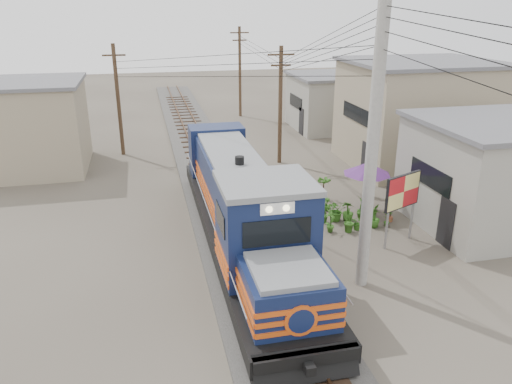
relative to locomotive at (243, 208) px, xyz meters
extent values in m
plane|color=#473F35|center=(0.00, -3.11, -1.75)|extent=(120.00, 120.00, 0.00)
cube|color=#595651|center=(0.00, 6.89, -1.67)|extent=(3.60, 70.00, 0.16)
cube|color=#51331E|center=(-0.54, 6.89, -1.49)|extent=(0.08, 70.00, 0.12)
cube|color=#51331E|center=(0.54, 6.89, -1.49)|extent=(0.08, 70.00, 0.12)
cube|color=black|center=(0.00, 0.05, -0.98)|extent=(2.94, 16.24, 0.56)
cube|color=black|center=(0.00, -5.02, -1.28)|extent=(2.23, 3.25, 0.66)
cube|color=black|center=(0.00, 5.13, -1.28)|extent=(2.23, 3.25, 0.66)
cube|color=#111C40|center=(0.00, -6.24, -0.11)|extent=(2.41, 2.44, 1.52)
cube|color=#111C40|center=(0.00, -3.70, 0.70)|extent=(2.89, 2.64, 3.15)
cube|color=slate|center=(0.00, -3.70, 2.32)|extent=(2.94, 2.77, 0.18)
cube|color=black|center=(0.00, -5.03, 1.26)|extent=(2.06, 0.06, 0.81)
cube|color=white|center=(0.00, -5.04, 2.02)|extent=(1.02, 0.06, 0.36)
cube|color=#111C40|center=(0.00, 2.59, 0.29)|extent=(2.30, 9.95, 2.34)
cube|color=slate|center=(0.00, 2.59, 1.51)|extent=(2.06, 9.95, 0.18)
cube|color=#D64E14|center=(0.00, 0.05, -0.42)|extent=(2.98, 16.24, 0.14)
cube|color=#D64E14|center=(0.00, 0.05, -0.11)|extent=(2.98, 16.24, 0.14)
cube|color=#D64E14|center=(0.00, 0.05, 0.19)|extent=(2.98, 16.24, 0.14)
cylinder|color=#9E9B93|center=(3.50, -3.61, 3.25)|extent=(0.40, 0.40, 10.00)
cylinder|color=#4C3826|center=(4.50, 10.89, 1.75)|extent=(0.24, 0.24, 7.00)
cube|color=#4C3826|center=(4.50, 10.89, 4.75)|extent=(1.60, 0.10, 0.10)
cube|color=#4C3826|center=(4.50, 10.89, 4.15)|extent=(1.20, 0.10, 0.10)
cylinder|color=#4C3826|center=(4.80, 24.89, 2.00)|extent=(0.24, 0.24, 7.50)
cube|color=#4C3826|center=(4.80, 24.89, 5.25)|extent=(1.60, 0.10, 0.10)
cube|color=#4C3826|center=(4.80, 24.89, 4.65)|extent=(1.20, 0.10, 0.10)
cylinder|color=#4C3826|center=(-5.00, 14.89, 1.75)|extent=(0.24, 0.24, 7.00)
cube|color=#4C3826|center=(-5.00, 14.89, 4.75)|extent=(1.60, 0.10, 0.10)
cube|color=#4C3826|center=(-5.00, 14.89, 4.15)|extent=(1.20, 0.10, 0.10)
cube|color=gray|center=(11.50, -0.11, 0.50)|extent=(7.00, 6.00, 4.50)
cube|color=slate|center=(11.50, -0.11, 2.85)|extent=(7.35, 6.30, 0.20)
cube|color=black|center=(7.98, -0.11, 0.72)|extent=(0.05, 3.00, 0.90)
cube|color=gray|center=(12.50, 8.89, 1.25)|extent=(8.00, 7.00, 6.00)
cube|color=slate|center=(12.50, 8.89, 4.35)|extent=(8.40, 7.35, 0.20)
cube|color=black|center=(8.48, 8.89, 1.55)|extent=(0.05, 3.50, 0.90)
cube|color=gray|center=(11.00, 18.89, 0.25)|extent=(6.00, 6.00, 4.00)
cube|color=slate|center=(11.00, 18.89, 2.35)|extent=(6.30, 6.30, 0.20)
cube|color=black|center=(7.98, 18.89, 0.45)|extent=(0.05, 3.00, 0.90)
cube|color=gray|center=(-10.00, 12.89, 0.75)|extent=(6.00, 6.00, 5.00)
cube|color=slate|center=(-10.00, 12.89, 3.35)|extent=(6.30, 6.30, 0.20)
cylinder|color=#99999E|center=(5.55, -1.33, -0.65)|extent=(0.10, 0.10, 2.20)
cylinder|color=#99999E|center=(6.99, -0.68, -0.65)|extent=(0.10, 0.10, 2.20)
cube|color=black|center=(6.27, -1.01, 0.54)|extent=(1.82, 0.90, 1.41)
cube|color=red|center=(6.27, -1.03, 0.54)|extent=(1.72, 0.82, 1.32)
cylinder|color=black|center=(6.32, 2.40, -1.70)|extent=(0.44, 0.44, 0.10)
cylinder|color=#99999E|center=(6.32, 2.40, -0.65)|extent=(0.05, 0.05, 2.21)
cone|color=#4F2165|center=(6.32, 2.40, 0.41)|extent=(2.32, 2.32, 0.55)
imported|color=black|center=(7.41, 4.13, -1.02)|extent=(0.63, 0.52, 1.47)
imported|color=#2F631C|center=(3.94, 0.60, -1.23)|extent=(0.63, 0.66, 1.04)
imported|color=#2F631C|center=(4.67, 0.44, -1.27)|extent=(0.62, 0.55, 0.97)
imported|color=#2F631C|center=(5.21, 0.57, -1.44)|extent=(0.70, 0.73, 0.63)
imported|color=#2F631C|center=(6.01, 0.70, -1.29)|extent=(0.73, 0.73, 0.93)
imported|color=#2F631C|center=(6.61, 0.61, -1.35)|extent=(0.51, 0.45, 0.80)
imported|color=#2F631C|center=(4.03, 1.60, -1.37)|extent=(0.42, 0.49, 0.77)
imported|color=#2F631C|center=(4.65, 1.73, -1.25)|extent=(0.91, 0.79, 1.01)
imported|color=#2F631C|center=(5.17, 1.60, -1.29)|extent=(0.73, 0.73, 0.92)
imported|color=#2F631C|center=(5.84, 1.70, -1.20)|extent=(0.57, 0.68, 1.11)
imported|color=#2F631C|center=(6.51, 1.66, -1.42)|extent=(0.37, 0.30, 0.67)
imported|color=#2F631C|center=(3.91, 2.67, -1.42)|extent=(0.54, 0.62, 0.67)
imported|color=#2F631C|center=(4.64, 2.93, -1.44)|extent=(0.35, 0.35, 0.63)
camera|label=1|loc=(-3.53, -17.72, 7.49)|focal=35.00mm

